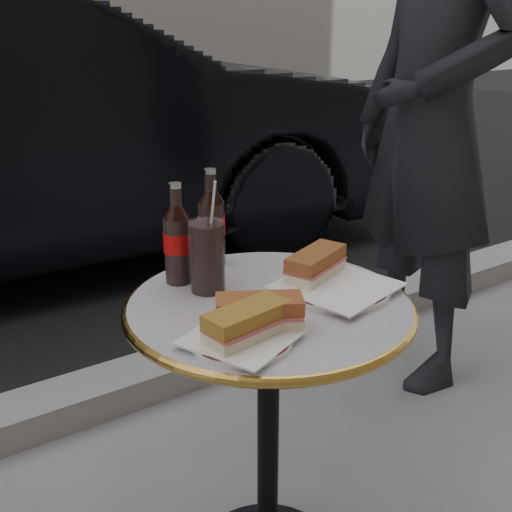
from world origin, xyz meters
TOP-DOWN VIEW (x-y plane):
  - curb at (0.00, 0.90)m, footprint 40.00×0.20m
  - bistro_table at (0.00, 0.00)m, footprint 0.62×0.62m
  - plate_left at (-0.15, -0.12)m, footprint 0.23×0.23m
  - plate_right at (0.15, -0.04)m, footprint 0.25×0.25m
  - sandwich_left_a at (-0.14, -0.13)m, footprint 0.18×0.10m
  - sandwich_left_b at (-0.09, -0.10)m, footprint 0.18×0.15m
  - sandwich_right at (0.15, 0.03)m, footprint 0.18×0.13m
  - cola_bottle_left at (-0.11, 0.20)m, footprint 0.07×0.07m
  - cola_bottle_right at (0.01, 0.26)m, footprint 0.07×0.07m
  - cola_glass at (-0.08, 0.12)m, footprint 0.10×0.10m
  - pedestrian at (1.03, 0.50)m, footprint 0.55×0.75m

SIDE VIEW (x-z plane):
  - curb at x=0.00m, z-range -0.01..0.11m
  - bistro_table at x=0.00m, z-range 0.00..0.73m
  - plate_left at x=-0.15m, z-range 0.73..0.74m
  - plate_right at x=0.15m, z-range 0.73..0.75m
  - sandwich_left_b at x=-0.09m, z-range 0.74..0.80m
  - sandwich_left_a at x=-0.14m, z-range 0.74..0.80m
  - sandwich_right at x=0.15m, z-range 0.75..0.80m
  - cola_glass at x=-0.08m, z-range 0.73..0.89m
  - cola_bottle_left at x=-0.11m, z-range 0.73..0.96m
  - cola_bottle_right at x=0.01m, z-range 0.73..0.97m
  - pedestrian at x=1.03m, z-range 0.00..1.90m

